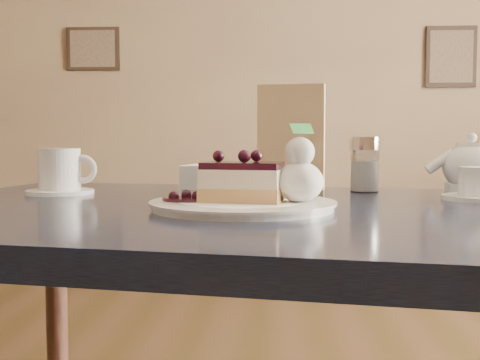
# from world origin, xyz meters

# --- Properties ---
(main_table) EXTENTS (1.32, 0.99, 0.76)m
(main_table) POSITION_xyz_m (0.18, 0.32, 0.68)
(main_table) COLOR black
(main_table) RESTS_ON ground
(dessert_plate) EXTENTS (0.28, 0.28, 0.01)m
(dessert_plate) POSITION_xyz_m (0.17, 0.27, 0.76)
(dessert_plate) COLOR white
(dessert_plate) RESTS_ON main_table
(cheesecake_slice) EXTENTS (0.13, 0.10, 0.06)m
(cheesecake_slice) POSITION_xyz_m (0.17, 0.27, 0.80)
(cheesecake_slice) COLOR tan
(cheesecake_slice) RESTS_ON dessert_plate
(whipped_cream) EXTENTS (0.07, 0.07, 0.06)m
(whipped_cream) POSITION_xyz_m (0.26, 0.27, 0.80)
(whipped_cream) COLOR white
(whipped_cream) RESTS_ON dessert_plate
(berry_sauce) EXTENTS (0.08, 0.08, 0.01)m
(berry_sauce) POSITION_xyz_m (0.09, 0.28, 0.77)
(berry_sauce) COLOR black
(berry_sauce) RESTS_ON dessert_plate
(coffee_set) EXTENTS (0.14, 0.13, 0.09)m
(coffee_set) POSITION_xyz_m (-0.20, 0.50, 0.79)
(coffee_set) COLOR white
(coffee_set) RESTS_ON main_table
(tea_set) EXTENTS (0.16, 0.26, 0.11)m
(tea_set) POSITION_xyz_m (0.60, 0.55, 0.80)
(tea_set) COLOR white
(tea_set) RESTS_ON main_table
(menu_card) EXTENTS (0.14, 0.05, 0.22)m
(menu_card) POSITION_xyz_m (0.25, 0.64, 0.87)
(menu_card) COLOR beige
(menu_card) RESTS_ON main_table
(sugar_shaker) EXTENTS (0.06, 0.06, 0.11)m
(sugar_shaker) POSITION_xyz_m (0.40, 0.58, 0.81)
(sugar_shaker) COLOR white
(sugar_shaker) RESTS_ON main_table
(napkin_stack) EXTENTS (0.14, 0.14, 0.05)m
(napkin_stack) POSITION_xyz_m (0.09, 0.66, 0.78)
(napkin_stack) COLOR white
(napkin_stack) RESTS_ON main_table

